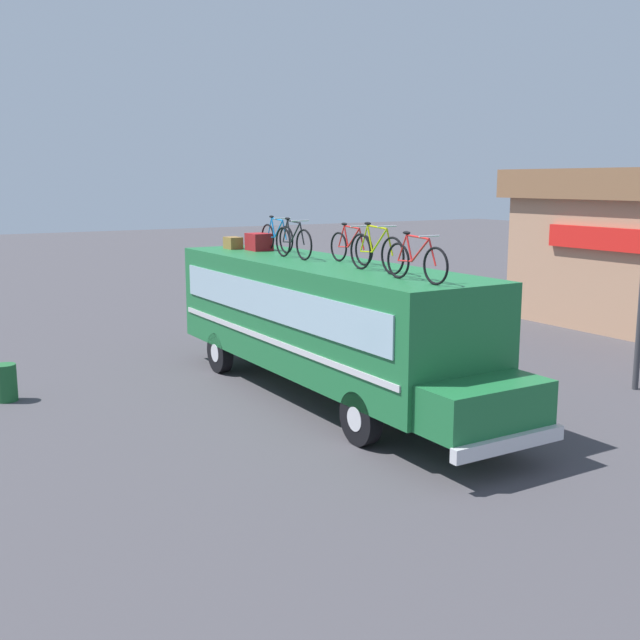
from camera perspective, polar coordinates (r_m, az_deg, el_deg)
The scene contains 10 objects.
ground_plane at distance 17.44m, azimuth -0.09°, elevation -5.52°, with size 120.00×120.00×0.00m, color #423F44.
bus at distance 16.89m, azimuth 0.22°, elevation 0.22°, with size 10.89×2.54×3.02m.
luggage_bag_1 at distance 20.20m, azimuth -6.50°, elevation 5.74°, with size 0.51×0.35×0.31m, color olive.
luggage_bag_2 at distance 19.67m, azimuth -4.57°, elevation 5.83°, with size 0.63×0.52×0.44m, color maroon.
rooftop_bicycle_1 at distance 19.20m, azimuth -3.25°, elevation 6.21°, with size 1.66×0.44×0.90m.
rooftop_bicycle_2 at distance 17.54m, azimuth -2.01°, elevation 5.87°, with size 1.68×0.44×0.93m.
rooftop_bicycle_3 at distance 16.48m, azimuth 2.32°, elevation 5.49°, with size 1.63×0.44×0.86m.
rooftop_bicycle_4 at distance 14.92m, azimuth 4.20°, elevation 5.11°, with size 1.80×0.44×0.96m.
rooftop_bicycle_5 at distance 13.55m, azimuth 7.18°, elevation 4.39°, with size 1.71×0.44×0.87m.
trash_bin at distance 18.15m, azimuth -22.42°, elevation -4.35°, with size 0.48×0.48×0.82m, color #1E592D.
Camera 1 is at (14.38, -8.65, 4.76)m, focal length 42.88 mm.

